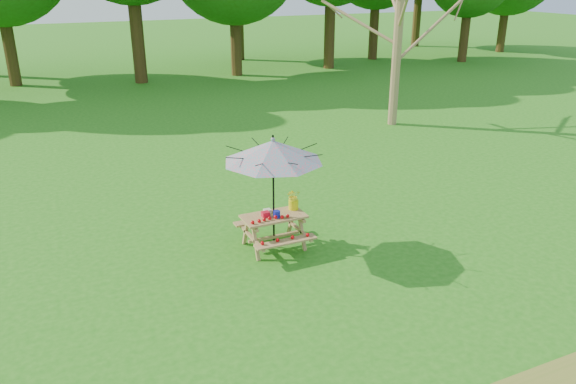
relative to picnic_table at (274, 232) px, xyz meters
name	(u,v)px	position (x,y,z in m)	size (l,w,h in m)	color
ground	(402,298)	(1.18, -2.56, -0.33)	(120.00, 120.00, 0.00)	#226E14
picnic_table	(274,232)	(0.00, 0.00, 0.00)	(1.20, 1.32, 0.67)	#926342
patio_umbrella	(273,151)	(0.00, 0.00, 1.62)	(1.97, 1.97, 2.25)	black
produce_bins	(271,213)	(-0.06, 0.00, 0.40)	(0.32, 0.40, 0.13)	red
tomatoes_row	(270,219)	(-0.15, -0.18, 0.38)	(0.77, 0.13, 0.07)	red
flower_bucket	(293,198)	(0.48, 0.13, 0.57)	(0.30, 0.27, 0.42)	yellow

